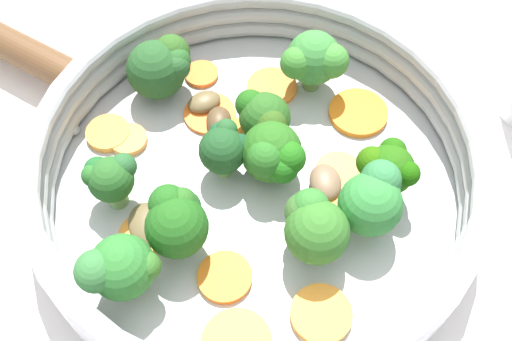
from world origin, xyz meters
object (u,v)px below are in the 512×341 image
carrot_slice_2 (225,277)px  carrot_slice_6 (202,74)px  broccoli_floret_7 (110,178)px  carrot_slice_5 (321,314)px  broccoli_floret_8 (388,167)px  broccoli_floret_9 (225,147)px  carrot_slice_11 (164,223)px  broccoli_floret_0 (264,118)px  carrot_slice_0 (130,137)px  mushroom_piece_3 (219,121)px  carrot_slice_3 (272,87)px  carrot_slice_7 (109,132)px  broccoli_floret_3 (313,60)px  broccoli_floret_6 (374,198)px  carrot_slice_10 (358,113)px  carrot_slice_1 (210,114)px  mushroom_piece_0 (147,224)px  skillet (256,186)px  broccoli_floret_5 (162,66)px  broccoli_floret_2 (120,268)px  carrot_slice_12 (143,235)px  mushroom_piece_2 (325,182)px  broccoli_floret_1 (313,224)px  broccoli_floret_4 (273,156)px  broccoli_floret_10 (177,220)px  mushroom_piece_1 (204,102)px  carrot_slice_4 (232,136)px  carrot_slice_9 (339,208)px  carrot_slice_13 (339,173)px

carrot_slice_2 → carrot_slice_6: same height
carrot_slice_2 → broccoli_floret_7: (0.03, 0.10, 0.03)m
carrot_slice_5 → broccoli_floret_8: size_ratio=0.82×
carrot_slice_6 → broccoli_floret_9: 0.10m
carrot_slice_11 → broccoli_floret_0: 0.11m
carrot_slice_0 → mushroom_piece_3: size_ratio=1.11×
carrot_slice_3 → carrot_slice_7: 0.14m
broccoli_floret_3 → broccoli_floret_6: same height
carrot_slice_10 → broccoli_floret_3: 0.06m
carrot_slice_1 → mushroom_piece_0: size_ratio=1.17×
skillet → carrot_slice_1: bearing=50.7°
broccoli_floret_0 → broccoli_floret_5: 0.09m
carrot_slice_10 → broccoli_floret_9: broccoli_floret_9 is taller
broccoli_floret_3 → carrot_slice_2: bearing=178.7°
carrot_slice_3 → broccoli_floret_2: bearing=170.9°
carrot_slice_12 → broccoli_floret_5: bearing=17.8°
broccoli_floret_6 → broccoli_floret_7: size_ratio=1.22×
mushroom_piece_0 → mushroom_piece_2: size_ratio=1.14×
carrot_slice_3 → broccoli_floret_2: 0.20m
broccoli_floret_1 → broccoli_floret_2: bearing=124.6°
carrot_slice_2 → broccoli_floret_6: bearing=-46.4°
carrot_slice_7 → broccoli_floret_7: bearing=-146.5°
broccoli_floret_1 → broccoli_floret_2: same height
skillet → broccoli_floret_4: broccoli_floret_4 is taller
broccoli_floret_4 → carrot_slice_10: bearing=-29.7°
carrot_slice_2 → broccoli_floret_4: broccoli_floret_4 is taller
carrot_slice_2 → broccoli_floret_10: size_ratio=0.71×
broccoli_floret_7 → mushroom_piece_3: (0.09, -0.04, -0.02)m
carrot_slice_6 → broccoli_floret_0: 0.08m
mushroom_piece_1 → carrot_slice_6: bearing=27.1°
broccoli_floret_0 → mushroom_piece_1: size_ratio=1.73×
broccoli_floret_1 → mushroom_piece_2: size_ratio=1.73×
carrot_slice_4 → carrot_slice_9: 0.10m
carrot_slice_3 → broccoli_floret_7: 0.16m
carrot_slice_9 → mushroom_piece_1: 0.14m
carrot_slice_7 → broccoli_floret_6: bearing=-91.8°
skillet → mushroom_piece_0: mushroom_piece_0 is taller
carrot_slice_12 → broccoli_floret_0: 0.12m
mushroom_piece_1 → mushroom_piece_3: 0.02m
carrot_slice_11 → mushroom_piece_0: size_ratio=1.12×
mushroom_piece_0 → mushroom_piece_3: mushroom_piece_3 is taller
carrot_slice_10 → carrot_slice_13: size_ratio=1.30×
broccoli_floret_7 → broccoli_floret_9: same height
carrot_slice_13 → mushroom_piece_3: 0.10m
skillet → mushroom_piece_1: (0.05, 0.06, 0.01)m
broccoli_floret_10 → broccoli_floret_7: bearing=74.6°
skillet → carrot_slice_0: carrot_slice_0 is taller
carrot_slice_9 → carrot_slice_12: 0.14m
carrot_slice_10 → broccoli_floret_6: (-0.09, -0.03, 0.03)m
carrot_slice_9 → broccoli_floret_4: (0.01, 0.05, 0.03)m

